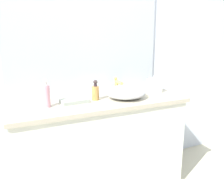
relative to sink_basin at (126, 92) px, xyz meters
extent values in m
cube|color=silver|center=(-0.28, 0.37, 0.40)|extent=(6.00, 0.06, 2.60)
cube|color=white|center=(-0.23, 0.05, -0.49)|extent=(1.42, 0.52, 0.81)
cube|color=#B8AF97|center=(-0.23, 0.05, -0.07)|extent=(1.46, 0.56, 0.03)
cube|color=#B2BCC6|center=(-0.23, 0.33, 0.44)|extent=(1.42, 0.01, 0.99)
ellipsoid|color=silver|center=(0.00, 0.00, 0.00)|extent=(0.35, 0.32, 0.11)
cylinder|color=#D8B454|center=(0.00, 0.19, 0.01)|extent=(0.03, 0.03, 0.12)
cylinder|color=#D8B454|center=(0.00, 0.13, 0.06)|extent=(0.03, 0.11, 0.03)
sphere|color=#D8B454|center=(0.00, 0.21, 0.08)|extent=(0.03, 0.03, 0.03)
cylinder|color=pink|center=(-0.66, 0.02, 0.03)|extent=(0.06, 0.06, 0.17)
cylinder|color=silver|center=(-0.66, 0.02, 0.12)|extent=(0.03, 0.03, 0.02)
sphere|color=silver|center=(-0.66, 0.02, 0.15)|extent=(0.03, 0.03, 0.03)
cylinder|color=silver|center=(-0.66, 0.01, 0.15)|extent=(0.02, 0.02, 0.02)
cylinder|color=#B38242|center=(-0.26, 0.05, 0.01)|extent=(0.06, 0.06, 0.12)
cylinder|color=#342830|center=(-0.26, 0.05, 0.07)|extent=(0.03, 0.03, 0.02)
sphere|color=#332829|center=(-0.26, 0.05, 0.10)|extent=(0.04, 0.04, 0.04)
cylinder|color=#352C2A|center=(-0.26, 0.04, 0.10)|extent=(0.02, 0.02, 0.02)
cube|color=beige|center=(0.34, 0.08, 0.01)|extent=(0.14, 0.14, 0.12)
cone|color=white|center=(0.34, 0.08, 0.09)|extent=(0.06, 0.06, 0.05)
cube|color=#9DA89A|center=(-0.44, 0.05, -0.04)|extent=(0.22, 0.14, 0.03)
camera|label=1|loc=(-0.93, -1.77, 0.51)|focal=38.96mm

